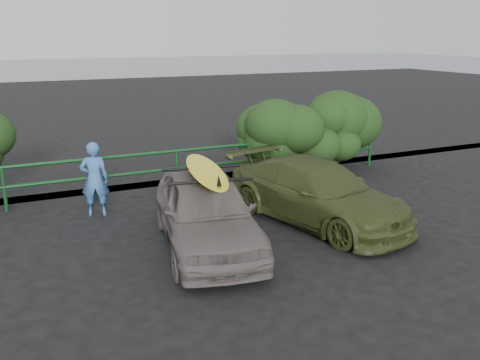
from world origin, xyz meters
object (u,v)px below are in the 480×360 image
at_px(guardrail, 138,174).
at_px(surfboard, 206,171).
at_px(man, 95,179).
at_px(sedan, 207,212).
at_px(olive_vehicle, 317,193).

bearing_deg(guardrail, surfboard, -85.63).
bearing_deg(guardrail, man, -137.19).
bearing_deg(surfboard, sedan, 10.97).
bearing_deg(man, olive_vehicle, 165.27).
relative_size(sedan, olive_vehicle, 0.92).
bearing_deg(sedan, guardrail, 105.34).
height_order(guardrail, sedan, sedan).
height_order(olive_vehicle, man, man).
xyz_separation_m(man, surfboard, (1.52, -2.68, 0.65)).
bearing_deg(sedan, olive_vehicle, 18.21).
relative_size(olive_vehicle, man, 2.69).
height_order(guardrail, olive_vehicle, olive_vehicle).
distance_m(sedan, surfboard, 0.78).
relative_size(sedan, man, 2.47).
bearing_deg(olive_vehicle, guardrail, 116.18).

